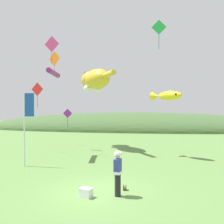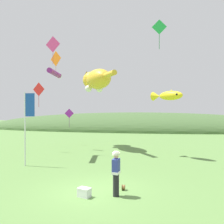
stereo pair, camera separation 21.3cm
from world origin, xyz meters
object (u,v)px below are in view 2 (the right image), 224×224
festival_attendant (116,172)px  kite_diamond_violet (69,114)px  kite_spool (123,187)px  kite_fish_windsock (167,96)px  kite_diamond_green (159,27)px  kite_diamond_red (39,90)px  kite_giant_cat (97,80)px  kite_diamond_pink (53,45)px  festival_banner_pole (27,118)px  kite_diamond_orange (56,59)px  picnic_cooler (84,192)px  kite_tube_streamer (55,73)px

festival_attendant → kite_diamond_violet: size_ratio=0.99×
kite_spool → kite_fish_windsock: (2.27, 7.63, 4.28)m
festival_attendant → kite_diamond_green: bearing=72.6°
kite_spool → kite_diamond_violet: 14.38m
festival_attendant → kite_diamond_green: (1.82, 5.82, 7.47)m
kite_diamond_red → kite_diamond_green: (9.51, -3.50, 3.40)m
kite_giant_cat → kite_fish_windsock: bearing=-31.4°
kite_diamond_green → kite_spool: bearing=-107.8°
kite_diamond_pink → kite_diamond_violet: size_ratio=1.20×
festival_banner_pole → kite_diamond_violet: 8.87m
kite_diamond_red → kite_diamond_orange: (0.84, 1.56, 2.76)m
festival_attendant → kite_diamond_orange: kite_diamond_orange is taller
picnic_cooler → kite_diamond_orange: (-5.64, 11.17, 7.61)m
picnic_cooler → kite_diamond_orange: size_ratio=0.26×
kite_spool → kite_tube_streamer: size_ratio=0.09×
picnic_cooler → kite_diamond_red: kite_diamond_red is taller
kite_diamond_violet → kite_diamond_red: (-1.24, -3.88, 2.02)m
kite_diamond_pink → picnic_cooler: bearing=-60.8°
festival_banner_pole → kite_giant_cat: (2.56, 7.72, 3.13)m
kite_diamond_pink → kite_diamond_green: 8.43m
festival_attendant → kite_diamond_green: size_ratio=0.98×
kite_diamond_pink → kite_spool: bearing=-50.8°
kite_diamond_violet → kite_diamond_pink: bearing=-86.3°
kite_spool → kite_diamond_orange: 14.51m
kite_tube_streamer → festival_banner_pole: bearing=-100.8°
kite_diamond_green → kite_diamond_pink: bearing=161.0°
kite_tube_streamer → kite_giant_cat: bearing=67.3°
kite_spool → kite_giant_cat: 13.27m
picnic_cooler → kite_giant_cat: size_ratio=0.10×
picnic_cooler → kite_diamond_violet: size_ratio=0.32×
kite_giant_cat → kite_diamond_orange: (-3.36, -1.18, 1.74)m
kite_diamond_orange → kite_giant_cat: bearing=19.4°
festival_attendant → picnic_cooler: festival_attendant is taller
kite_tube_streamer → kite_fish_windsock: bearing=8.2°
kite_fish_windsock → kite_giant_cat: bearing=148.6°
kite_spool → kite_diamond_red: (-7.89, 8.54, 4.90)m
kite_giant_cat → kite_diamond_violet: kite_giant_cat is taller
picnic_cooler → kite_tube_streamer: (-4.28, 7.56, 5.83)m
kite_giant_cat → festival_attendant: bearing=-73.9°
festival_attendant → festival_banner_pole: size_ratio=0.40×
kite_fish_windsock → kite_diamond_pink: bearing=179.1°
festival_banner_pole → kite_diamond_red: kite_diamond_red is taller
kite_diamond_green → kite_diamond_orange: bearing=149.7°
kite_diamond_pink → kite_diamond_violet: kite_diamond_pink is taller
festival_banner_pole → kite_spool: bearing=-29.6°
festival_banner_pole → kite_tube_streamer: 4.30m
festival_attendant → festival_banner_pole: (-6.05, 4.34, 1.96)m
kite_spool → kite_diamond_orange: (-7.05, 10.10, 7.66)m
festival_attendant → kite_diamond_orange: (-6.85, 10.88, 6.83)m
kite_fish_windsock → kite_diamond_green: size_ratio=1.31×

